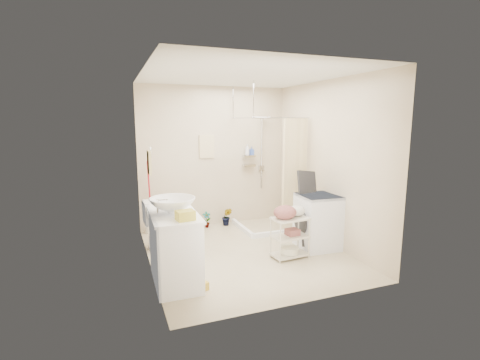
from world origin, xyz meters
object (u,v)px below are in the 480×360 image
object	(u,v)px
toilet	(169,224)
washing_machine	(318,221)
vanity	(175,248)
laundry_rack	(290,234)

from	to	relation	value
toilet	washing_machine	world-z (taller)	washing_machine
vanity	toilet	xyz separation A→B (m)	(0.12, 1.23, -0.05)
toilet	washing_machine	bearing A→B (deg)	-112.60
washing_machine	laundry_rack	bearing A→B (deg)	-157.77
vanity	laundry_rack	bearing A→B (deg)	7.62
washing_machine	laundry_rack	size ratio (longest dim) A/B	1.18
washing_machine	vanity	bearing A→B (deg)	-166.35
vanity	washing_machine	size ratio (longest dim) A/B	1.17
vanity	laundry_rack	size ratio (longest dim) A/B	1.38
toilet	laundry_rack	xyz separation A→B (m)	(1.58, -1.03, -0.02)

